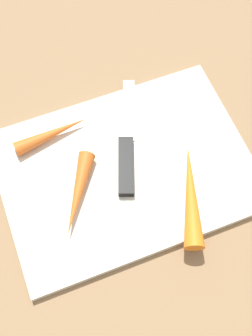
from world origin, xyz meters
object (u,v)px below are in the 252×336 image
cutting_board (126,170)px  carrot_medium (78,194)px  carrot_shortest (52,134)px  knife (130,158)px  carrot_longest (191,194)px

cutting_board → carrot_medium: (-0.08, -0.02, 0.02)m
cutting_board → carrot_shortest: size_ratio=3.13×
knife → carrot_longest: size_ratio=1.27×
knife → carrot_shortest: (-0.09, 0.08, 0.01)m
knife → carrot_longest: bearing=-125.5°
cutting_board → carrot_shortest: (-0.08, 0.09, 0.02)m
carrot_longest → carrot_shortest: size_ratio=1.32×
cutting_board → knife: 0.02m
carrot_medium → knife: bearing=138.7°
carrot_longest → carrot_shortest: 0.22m
cutting_board → carrot_medium: 0.08m
knife → cutting_board: bearing=156.1°
carrot_medium → carrot_shortest: 0.11m
knife → carrot_longest: carrot_longest is taller
knife → carrot_shortest: bearing=71.3°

